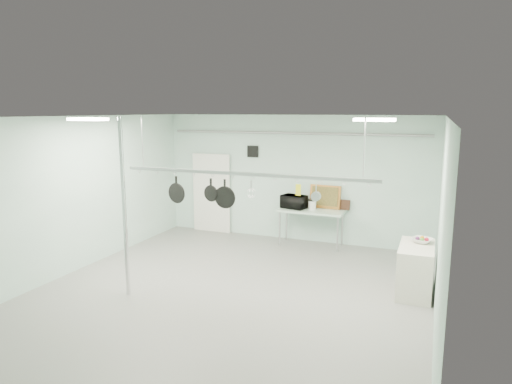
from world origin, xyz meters
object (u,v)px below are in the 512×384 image
at_px(fruit_bowl, 422,240).
at_px(skillet_mid, 211,190).
at_px(side_cabinet, 416,269).
at_px(coffee_canister, 312,205).
at_px(skillet_right, 225,194).
at_px(prep_table, 311,213).
at_px(chrome_pole, 124,209).
at_px(pot_rack, 243,172).
at_px(microwave, 294,202).
at_px(skillet_left, 176,190).

xyz_separation_m(fruit_bowl, skillet_mid, (-3.66, -1.32, 0.93)).
xyz_separation_m(side_cabinet, fruit_bowl, (0.07, 0.22, 0.49)).
distance_m(coffee_canister, skillet_right, 3.52).
xyz_separation_m(prep_table, fruit_bowl, (2.62, -1.98, 0.11)).
xyz_separation_m(prep_table, skillet_mid, (-1.04, -3.30, 1.04)).
height_order(chrome_pole, side_cabinet, chrome_pole).
relative_size(pot_rack, skillet_right, 8.73).
height_order(chrome_pole, skillet_right, chrome_pole).
xyz_separation_m(microwave, skillet_mid, (-0.59, -3.31, 0.80)).
bearing_deg(skillet_right, microwave, 84.28).
relative_size(side_cabinet, pot_rack, 0.25).
relative_size(microwave, skillet_mid, 1.39).
height_order(chrome_pole, fruit_bowl, chrome_pole).
relative_size(side_cabinet, coffee_canister, 5.45).
xyz_separation_m(prep_table, pot_rack, (-0.40, -3.30, 1.40)).
distance_m(prep_table, coffee_canister, 0.19).
height_order(chrome_pole, skillet_mid, chrome_pole).
bearing_deg(pot_rack, side_cabinet, 20.45).
bearing_deg(chrome_pole, pot_rack, 25.35).
bearing_deg(microwave, skillet_left, 81.43).
xyz_separation_m(chrome_pole, skillet_right, (1.54, 0.90, 0.21)).
bearing_deg(skillet_left, chrome_pole, -110.73).
relative_size(chrome_pole, skillet_right, 5.82).
bearing_deg(coffee_canister, skillet_mid, -107.48).
bearing_deg(microwave, coffee_canister, -163.68).
height_order(chrome_pole, coffee_canister, chrome_pole).
xyz_separation_m(coffee_canister, skillet_mid, (-1.05, -3.34, 0.86)).
bearing_deg(skillet_right, fruit_bowl, 21.04).
height_order(prep_table, coffee_canister, coffee_canister).
xyz_separation_m(side_cabinet, pot_rack, (-2.95, -1.10, 1.78)).
distance_m(skillet_mid, skillet_right, 0.29).
bearing_deg(skillet_right, coffee_canister, 76.68).
distance_m(prep_table, skillet_mid, 3.61).
distance_m(side_cabinet, pot_rack, 3.62).
relative_size(pot_rack, skillet_left, 9.30).
relative_size(chrome_pole, microwave, 5.39).
bearing_deg(fruit_bowl, side_cabinet, -108.25).
height_order(side_cabinet, skillet_mid, skillet_mid).
xyz_separation_m(chrome_pole, skillet_left, (0.53, 0.90, 0.23)).
relative_size(prep_table, skillet_left, 3.10).
bearing_deg(coffee_canister, fruit_bowl, -37.64).
relative_size(side_cabinet, microwave, 2.02).
bearing_deg(skillet_mid, coffee_canister, 81.07).
bearing_deg(fruit_bowl, coffee_canister, 142.36).
distance_m(microwave, skillet_right, 3.41).
xyz_separation_m(prep_table, skillet_left, (-1.77, -3.30, 0.99)).
distance_m(microwave, coffee_canister, 0.46).
bearing_deg(skillet_right, skillet_left, 179.67).
height_order(prep_table, skillet_left, skillet_left).
height_order(coffee_canister, skillet_right, skillet_right).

